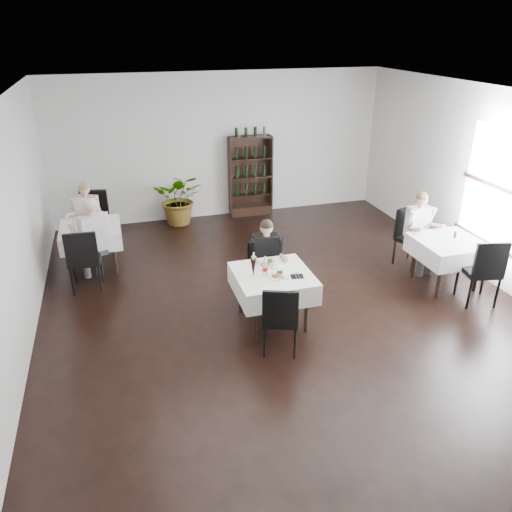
{
  "coord_description": "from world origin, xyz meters",
  "views": [
    {
      "loc": [
        -2.21,
        -5.72,
        3.85
      ],
      "look_at": [
        -0.48,
        0.2,
        0.96
      ],
      "focal_mm": 35.0,
      "sensor_mm": 36.0,
      "label": 1
    }
  ],
  "objects_px": {
    "main_table": "(273,283)",
    "diner_main": "(267,256)",
    "wine_shelf": "(251,177)",
    "potted_tree": "(180,198)"
  },
  "relations": [
    {
      "from": "main_table",
      "to": "diner_main",
      "type": "relative_size",
      "value": 0.79
    },
    {
      "from": "wine_shelf",
      "to": "diner_main",
      "type": "relative_size",
      "value": 1.34
    },
    {
      "from": "wine_shelf",
      "to": "potted_tree",
      "type": "relative_size",
      "value": 1.59
    },
    {
      "from": "main_table",
      "to": "diner_main",
      "type": "bearing_deg",
      "value": 80.3
    },
    {
      "from": "main_table",
      "to": "diner_main",
      "type": "height_order",
      "value": "diner_main"
    },
    {
      "from": "wine_shelf",
      "to": "main_table",
      "type": "relative_size",
      "value": 1.7
    },
    {
      "from": "main_table",
      "to": "potted_tree",
      "type": "bearing_deg",
      "value": 98.92
    },
    {
      "from": "main_table",
      "to": "wine_shelf",
      "type": "bearing_deg",
      "value": 78.22
    },
    {
      "from": "wine_shelf",
      "to": "diner_main",
      "type": "height_order",
      "value": "wine_shelf"
    },
    {
      "from": "wine_shelf",
      "to": "main_table",
      "type": "height_order",
      "value": "wine_shelf"
    }
  ]
}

